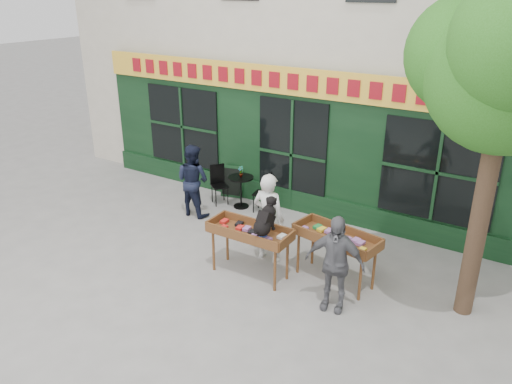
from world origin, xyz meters
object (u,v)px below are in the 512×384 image
book_cart_right (336,240)px  bistro_table (241,186)px  book_cart_center (250,234)px  woman (269,218)px  man_right (334,263)px  dog (265,216)px  man_left (193,180)px

book_cart_right → bistro_table: book_cart_right is taller
book_cart_center → woman: woman is taller
man_right → book_cart_center: bearing=166.1°
book_cart_center → man_right: size_ratio=0.91×
dog → book_cart_right: 1.32m
book_cart_right → book_cart_center: bearing=-145.4°
woman → book_cart_right: size_ratio=1.11×
man_right → bistro_table: size_ratio=2.17×
book_cart_right → man_left: man_left is taller
man_left → man_right: bearing=159.3°
book_cart_center → dog: 0.59m
book_cart_right → bistro_table: (-3.21, 1.78, -0.28)m
book_cart_center → man_left: 2.94m
dog → man_left: 3.30m
dog → man_right: bearing=-3.4°
book_cart_center → dog: size_ratio=2.51×
dog → man_left: size_ratio=0.36×
book_cart_center → man_right: (1.69, -0.12, 0.00)m
book_cart_right → dog: bearing=-136.5°
dog → bistro_table: 3.37m
book_cart_center → man_left: man_left is taller
bistro_table → man_left: 1.18m
man_left → woman: bearing=161.6°
bistro_table → woman: bearing=-44.1°
dog → bistro_table: size_ratio=0.79×
book_cart_center → man_left: size_ratio=0.90×
book_cart_center → dog: (0.35, -0.05, 0.47)m
woman → man_left: size_ratio=1.06×
man_right → dog: bearing=167.2°
man_left → bistro_table: bearing=-127.4°
book_cart_center → woman: size_ratio=0.86×
woman → book_cart_right: (1.39, -0.02, -0.06)m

